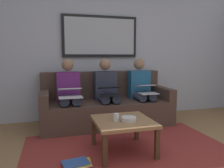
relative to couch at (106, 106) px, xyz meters
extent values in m
cube|color=#B7BCC6|center=(0.00, -0.48, 0.99)|extent=(6.00, 0.12, 2.60)
cube|color=maroon|center=(0.00, 1.27, -0.31)|extent=(2.60, 1.80, 0.01)
cube|color=#4C382D|center=(0.00, 0.07, -0.10)|extent=(2.20, 0.90, 0.42)
cube|color=#4C382D|center=(0.00, -0.28, 0.35)|extent=(2.20, 0.20, 0.48)
cube|color=#4C382D|center=(-1.03, 0.07, 0.21)|extent=(0.14, 0.90, 0.20)
cube|color=#4C382D|center=(1.03, 0.07, 0.21)|extent=(0.14, 0.90, 0.20)
cube|color=black|center=(0.00, -0.39, 1.24)|extent=(1.42, 0.04, 0.76)
cube|color=#B2B7BC|center=(0.00, -0.37, 1.24)|extent=(1.32, 0.01, 0.66)
cube|color=olive|center=(0.08, 1.22, 0.08)|extent=(0.70, 0.70, 0.04)
cube|color=#4C331E|center=(-0.22, 1.53, -0.13)|extent=(0.05, 0.05, 0.37)
cube|color=#4C331E|center=(0.39, 1.53, -0.13)|extent=(0.05, 0.05, 0.37)
cube|color=#4C331E|center=(-0.22, 0.91, -0.13)|extent=(0.05, 0.05, 0.37)
cube|color=#4C331E|center=(0.39, 0.91, -0.13)|extent=(0.05, 0.05, 0.37)
cylinder|color=silver|center=(0.18, 1.24, 0.14)|extent=(0.07, 0.07, 0.09)
cylinder|color=beige|center=(0.04, 1.29, 0.12)|extent=(0.18, 0.18, 0.05)
cube|color=#235B84|center=(-0.64, -0.03, 0.36)|extent=(0.38, 0.22, 0.50)
sphere|color=#997051|center=(-0.64, -0.03, 0.73)|extent=(0.20, 0.20, 0.20)
cylinder|color=#384256|center=(-0.73, 0.18, 0.18)|extent=(0.14, 0.42, 0.14)
cylinder|color=#384256|center=(-0.55, 0.18, 0.18)|extent=(0.14, 0.42, 0.14)
cylinder|color=#384256|center=(-0.73, 0.39, -0.10)|extent=(0.11, 0.11, 0.42)
cylinder|color=#384256|center=(-0.55, 0.39, -0.10)|extent=(0.11, 0.11, 0.42)
cube|color=silver|center=(-0.64, 0.39, 0.25)|extent=(0.30, 0.21, 0.01)
cube|color=silver|center=(-0.64, 0.26, 0.37)|extent=(0.30, 0.21, 0.06)
cube|color=#A5C6EA|center=(-0.64, 0.26, 0.37)|extent=(0.27, 0.19, 0.05)
cube|color=#2D3342|center=(0.00, -0.03, 0.36)|extent=(0.38, 0.22, 0.50)
sphere|color=#997051|center=(0.00, -0.03, 0.73)|extent=(0.20, 0.20, 0.20)
cylinder|color=#384256|center=(-0.09, 0.18, 0.18)|extent=(0.14, 0.42, 0.14)
cylinder|color=#384256|center=(0.09, 0.18, 0.18)|extent=(0.14, 0.42, 0.14)
cylinder|color=#384256|center=(-0.09, 0.39, -0.10)|extent=(0.11, 0.11, 0.42)
cylinder|color=#384256|center=(0.09, 0.39, -0.10)|extent=(0.11, 0.11, 0.42)
cube|color=black|center=(0.00, 0.39, 0.25)|extent=(0.35, 0.20, 0.01)
cube|color=black|center=(0.00, 0.26, 0.36)|extent=(0.35, 0.20, 0.06)
cube|color=#A5C6EA|center=(0.00, 0.27, 0.36)|extent=(0.31, 0.18, 0.05)
cube|color=#66236B|center=(0.64, -0.03, 0.36)|extent=(0.38, 0.22, 0.50)
sphere|color=#997051|center=(0.64, -0.03, 0.73)|extent=(0.20, 0.20, 0.20)
cylinder|color=#384256|center=(0.55, 0.18, 0.18)|extent=(0.14, 0.42, 0.14)
cylinder|color=#384256|center=(0.73, 0.18, 0.18)|extent=(0.14, 0.42, 0.14)
cylinder|color=#384256|center=(0.55, 0.39, -0.10)|extent=(0.11, 0.11, 0.42)
cylinder|color=#384256|center=(0.73, 0.39, -0.10)|extent=(0.11, 0.11, 0.42)
cube|color=white|center=(0.64, 0.39, 0.25)|extent=(0.36, 0.20, 0.01)
cube|color=white|center=(0.64, 0.26, 0.36)|extent=(0.36, 0.20, 0.06)
cube|color=#A5C6EA|center=(0.64, 0.27, 0.36)|extent=(0.32, 0.18, 0.05)
cube|color=red|center=(0.70, 1.43, -0.30)|extent=(0.31, 0.24, 0.01)
cube|color=white|center=(0.68, 1.44, -0.29)|extent=(0.31, 0.24, 0.01)
cube|color=yellow|center=(0.67, 1.42, -0.28)|extent=(0.29, 0.21, 0.01)
cube|color=#33569E|center=(0.69, 1.43, -0.27)|extent=(0.31, 0.24, 0.01)
camera|label=1|loc=(0.92, 3.70, 0.87)|focal=35.25mm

